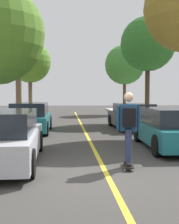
{
  "coord_description": "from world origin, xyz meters",
  "views": [
    {
      "loc": [
        -0.91,
        -6.58,
        1.8
      ],
      "look_at": [
        0.18,
        7.33,
        0.96
      ],
      "focal_mm": 48.9,
      "sensor_mm": 36.0,
      "label": 1
    }
  ],
  "objects": [
    {
      "name": "skateboarder",
      "position": [
        0.6,
        0.61,
        1.08
      ],
      "size": [
        0.59,
        0.71,
        1.73
      ],
      "color": "black",
      "rests_on": "skateboard"
    },
    {
      "name": "street_tree_left_far",
      "position": [
        -4.26,
        22.78,
        4.79
      ],
      "size": [
        3.93,
        3.93,
        6.63
      ],
      "color": "brown",
      "rests_on": "sidewalk_left"
    },
    {
      "name": "skateboard",
      "position": [
        0.6,
        0.65,
        0.09
      ],
      "size": [
        0.34,
        0.86,
        0.1
      ],
      "color": "black",
      "rests_on": "ground"
    },
    {
      "name": "center_line",
      "position": [
        0.0,
        4.0,
        0.0
      ],
      "size": [
        0.12,
        39.2,
        0.01
      ],
      "primitive_type": "cube",
      "color": "gold",
      "rests_on": "ground"
    },
    {
      "name": "street_tree_left_near",
      "position": [
        -4.26,
        15.59,
        4.83
      ],
      "size": [
        3.07,
        3.07,
        6.29
      ],
      "color": "brown",
      "rests_on": "sidewalk_left"
    },
    {
      "name": "parked_car_left_near",
      "position": [
        -2.55,
        7.74,
        0.68
      ],
      "size": [
        1.82,
        4.1,
        1.38
      ],
      "color": "#196066",
      "rests_on": "ground"
    },
    {
      "name": "ground",
      "position": [
        0.0,
        0.0,
        0.0
      ],
      "size": [
        80.0,
        80.0,
        0.0
      ],
      "primitive_type": "plane",
      "color": "#3D3A38"
    },
    {
      "name": "parked_car_right_nearest",
      "position": [
        2.55,
        3.17,
        0.65
      ],
      "size": [
        1.93,
        4.21,
        1.33
      ],
      "color": "#196066",
      "rests_on": "ground"
    },
    {
      "name": "parked_car_right_near",
      "position": [
        2.55,
        8.87,
        0.64
      ],
      "size": [
        2.12,
        4.23,
        1.3
      ],
      "color": "#38383D",
      "rests_on": "ground"
    },
    {
      "name": "street_tree_right_near",
      "position": [
        4.26,
        12.44,
        4.92
      ],
      "size": [
        3.45,
        3.45,
        6.52
      ],
      "color": "#3D2D1E",
      "rests_on": "sidewalk_right"
    },
    {
      "name": "street_tree_right_far",
      "position": [
        4.26,
        20.0,
        4.33
      ],
      "size": [
        3.48,
        3.48,
        5.94
      ],
      "color": "#4C3823",
      "rests_on": "sidewalk_right"
    },
    {
      "name": "parked_car_left_nearest",
      "position": [
        -2.55,
        1.4,
        0.67
      ],
      "size": [
        1.98,
        4.53,
        1.36
      ],
      "color": "#B7B7BC",
      "rests_on": "ground"
    }
  ]
}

